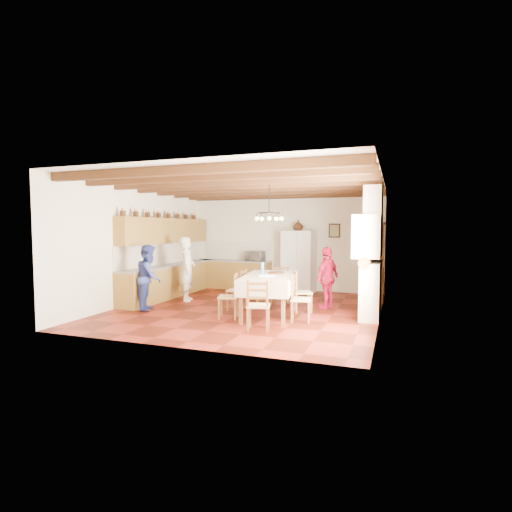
% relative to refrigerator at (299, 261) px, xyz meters
% --- Properties ---
extents(floor, '(6.00, 6.50, 0.02)m').
position_rel_refrigerator_xyz_m(floor, '(-0.55, -2.97, -0.93)').
color(floor, '#451208').
rests_on(floor, ground).
extents(ceiling, '(6.00, 6.50, 0.02)m').
position_rel_refrigerator_xyz_m(ceiling, '(-0.55, -2.97, 2.09)').
color(ceiling, white).
rests_on(ceiling, ground).
extents(wall_back, '(6.00, 0.02, 3.00)m').
position_rel_refrigerator_xyz_m(wall_back, '(-0.55, 0.29, 0.58)').
color(wall_back, '#E8E4C5').
rests_on(wall_back, ground).
extents(wall_front, '(6.00, 0.02, 3.00)m').
position_rel_refrigerator_xyz_m(wall_front, '(-0.55, -6.23, 0.58)').
color(wall_front, '#E8E4C5').
rests_on(wall_front, ground).
extents(wall_left, '(0.02, 6.50, 3.00)m').
position_rel_refrigerator_xyz_m(wall_left, '(-3.56, -2.97, 0.58)').
color(wall_left, '#E8E4C5').
rests_on(wall_left, ground).
extents(wall_right, '(0.02, 6.50, 3.00)m').
position_rel_refrigerator_xyz_m(wall_right, '(2.46, -2.97, 0.58)').
color(wall_right, '#E8E4C5').
rests_on(wall_right, ground).
extents(ceiling_beams, '(6.00, 6.30, 0.16)m').
position_rel_refrigerator_xyz_m(ceiling_beams, '(-0.55, -2.97, 1.99)').
color(ceiling_beams, '#352112').
rests_on(ceiling_beams, ground).
extents(lower_cabinets_left, '(0.60, 4.30, 0.86)m').
position_rel_refrigerator_xyz_m(lower_cabinets_left, '(-3.25, -1.92, -0.49)').
color(lower_cabinets_left, brown).
rests_on(lower_cabinets_left, ground).
extents(lower_cabinets_back, '(2.30, 0.60, 0.86)m').
position_rel_refrigerator_xyz_m(lower_cabinets_back, '(-2.10, -0.02, -0.49)').
color(lower_cabinets_back, brown).
rests_on(lower_cabinets_back, ground).
extents(countertop_left, '(0.62, 4.30, 0.04)m').
position_rel_refrigerator_xyz_m(countertop_left, '(-3.25, -1.92, -0.04)').
color(countertop_left, slate).
rests_on(countertop_left, lower_cabinets_left).
extents(countertop_back, '(2.34, 0.62, 0.04)m').
position_rel_refrigerator_xyz_m(countertop_back, '(-2.10, -0.02, -0.04)').
color(countertop_back, slate).
rests_on(countertop_back, lower_cabinets_back).
extents(backsplash_left, '(0.03, 4.30, 0.60)m').
position_rel_refrigerator_xyz_m(backsplash_left, '(-3.54, -1.92, 0.28)').
color(backsplash_left, beige).
rests_on(backsplash_left, ground).
extents(backsplash_back, '(2.30, 0.03, 0.60)m').
position_rel_refrigerator_xyz_m(backsplash_back, '(-2.10, 0.26, 0.28)').
color(backsplash_back, beige).
rests_on(backsplash_back, ground).
extents(upper_cabinets, '(0.35, 4.20, 0.70)m').
position_rel_refrigerator_xyz_m(upper_cabinets, '(-3.38, -1.92, 0.93)').
color(upper_cabinets, brown).
rests_on(upper_cabinets, ground).
extents(fireplace, '(0.56, 1.60, 2.80)m').
position_rel_refrigerator_xyz_m(fireplace, '(2.17, -2.77, 0.48)').
color(fireplace, beige).
rests_on(fireplace, ground).
extents(wall_picture, '(0.34, 0.03, 0.42)m').
position_rel_refrigerator_xyz_m(wall_picture, '(1.00, 0.26, 0.93)').
color(wall_picture, black).
rests_on(wall_picture, ground).
extents(refrigerator, '(0.99, 0.85, 1.85)m').
position_rel_refrigerator_xyz_m(refrigerator, '(0.00, 0.00, 0.00)').
color(refrigerator, white).
rests_on(refrigerator, floor).
extents(hutch, '(0.57, 1.18, 2.07)m').
position_rel_refrigerator_xyz_m(hutch, '(2.20, -0.73, 0.11)').
color(hutch, '#381A10').
rests_on(hutch, floor).
extents(dining_table, '(1.35, 2.19, 0.90)m').
position_rel_refrigerator_xyz_m(dining_table, '(0.13, -3.46, -0.11)').
color(dining_table, '#F1E8CF').
rests_on(dining_table, floor).
extents(chandelier, '(0.47, 0.47, 0.03)m').
position_rel_refrigerator_xyz_m(chandelier, '(0.13, -3.46, 1.33)').
color(chandelier, black).
rests_on(chandelier, ground).
extents(chair_left_near, '(0.50, 0.51, 0.96)m').
position_rel_refrigerator_xyz_m(chair_left_near, '(-0.61, -4.00, -0.44)').
color(chair_left_near, brown).
rests_on(chair_left_near, floor).
extents(chair_left_far, '(0.42, 0.44, 0.96)m').
position_rel_refrigerator_xyz_m(chair_left_far, '(-0.78, -3.10, -0.44)').
color(chair_left_far, brown).
rests_on(chair_left_far, floor).
extents(chair_right_near, '(0.47, 0.49, 0.96)m').
position_rel_refrigerator_xyz_m(chair_right_near, '(0.92, -3.79, -0.44)').
color(chair_right_near, brown).
rests_on(chair_right_near, floor).
extents(chair_right_far, '(0.53, 0.54, 0.96)m').
position_rel_refrigerator_xyz_m(chair_right_far, '(0.75, -2.86, -0.44)').
color(chair_right_far, brown).
rests_on(chair_right_far, floor).
extents(chair_end_near, '(0.50, 0.49, 0.96)m').
position_rel_refrigerator_xyz_m(chair_end_near, '(0.32, -4.71, -0.44)').
color(chair_end_near, brown).
rests_on(chair_end_near, floor).
extents(chair_end_far, '(0.45, 0.43, 0.96)m').
position_rel_refrigerator_xyz_m(chair_end_far, '(-0.01, -2.11, -0.44)').
color(chair_end_far, brown).
rests_on(chair_end_far, floor).
extents(person_man, '(0.60, 0.72, 1.69)m').
position_rel_refrigerator_xyz_m(person_man, '(-2.45, -2.47, -0.08)').
color(person_man, white).
rests_on(person_man, floor).
extents(person_woman_blue, '(0.83, 0.92, 1.54)m').
position_rel_refrigerator_xyz_m(person_woman_blue, '(-2.75, -3.76, -0.16)').
color(person_woman_blue, navy).
rests_on(person_woman_blue, floor).
extents(person_woman_red, '(0.67, 0.94, 1.48)m').
position_rel_refrigerator_xyz_m(person_woman_red, '(1.21, -2.23, -0.18)').
color(person_woman_red, '#B91031').
rests_on(person_woman_red, floor).
extents(microwave, '(0.60, 0.45, 0.31)m').
position_rel_refrigerator_xyz_m(microwave, '(-1.41, -0.02, 0.13)').
color(microwave, silver).
rests_on(microwave, countertop_back).
extents(fridge_vase, '(0.38, 0.38, 0.32)m').
position_rel_refrigerator_xyz_m(fridge_vase, '(-0.05, 0.00, 1.08)').
color(fridge_vase, '#381A10').
rests_on(fridge_vase, refrigerator).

